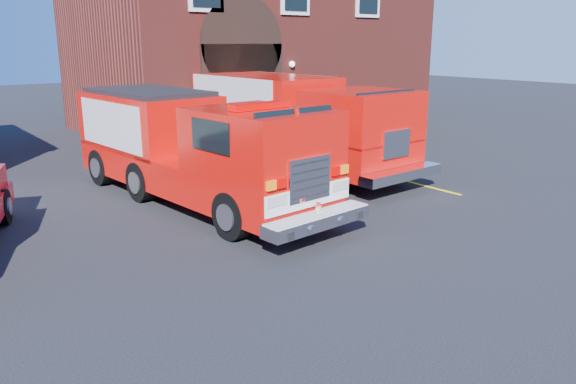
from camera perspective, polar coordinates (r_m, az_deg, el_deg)
ground at (r=12.13m, az=-3.42°, el=-4.75°), size 100.00×100.00×0.00m
parking_stripe_near at (r=17.06m, az=13.13°, el=0.77°), size 0.12×3.00×0.01m
parking_stripe_mid at (r=19.06m, az=6.24°, el=2.57°), size 0.12×3.00×0.01m
parking_stripe_far at (r=21.29m, az=0.72°, el=3.99°), size 0.12×3.00×0.01m
fire_station at (r=28.04m, az=-4.11°, el=15.37°), size 15.20×10.20×8.45m
fire_engine at (r=14.78m, az=-9.65°, el=4.55°), size 3.37×9.34×2.82m
secondary_truck at (r=18.61m, az=0.33°, el=7.41°), size 3.30×9.29×2.97m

